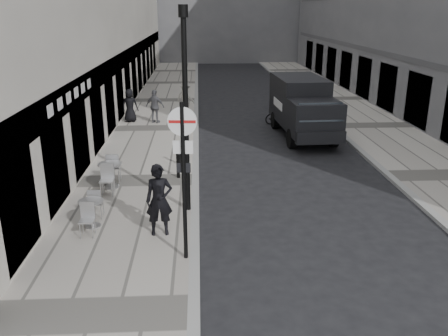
{
  "coord_description": "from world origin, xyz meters",
  "views": [
    {
      "loc": [
        0.17,
        -5.31,
        5.82
      ],
      "look_at": [
        0.87,
        7.74,
        1.4
      ],
      "focal_mm": 38.0,
      "sensor_mm": 36.0,
      "label": 1
    }
  ],
  "objects_px": {
    "sign_post": "(183,162)",
    "panel_van": "(302,104)",
    "lamppost": "(185,102)",
    "cyclist": "(280,110)",
    "walking_man": "(159,200)"
  },
  "relations": [
    {
      "from": "panel_van",
      "to": "cyclist",
      "type": "xyz_separation_m",
      "value": [
        -0.62,
        2.62,
        -0.82
      ]
    },
    {
      "from": "lamppost",
      "to": "cyclist",
      "type": "distance_m",
      "value": 12.56
    },
    {
      "from": "walking_man",
      "to": "sign_post",
      "type": "distance_m",
      "value": 2.09
    },
    {
      "from": "lamppost",
      "to": "panel_van",
      "type": "distance_m",
      "value": 10.37
    },
    {
      "from": "sign_post",
      "to": "walking_man",
      "type": "bearing_deg",
      "value": 122.48
    },
    {
      "from": "sign_post",
      "to": "lamppost",
      "type": "xyz_separation_m",
      "value": [
        -0.0,
        2.9,
        0.8
      ]
    },
    {
      "from": "panel_van",
      "to": "cyclist",
      "type": "bearing_deg",
      "value": 100.72
    },
    {
      "from": "sign_post",
      "to": "panel_van",
      "type": "bearing_deg",
      "value": 70.13
    },
    {
      "from": "panel_van",
      "to": "walking_man",
      "type": "bearing_deg",
      "value": -122.49
    },
    {
      "from": "panel_van",
      "to": "cyclist",
      "type": "height_order",
      "value": "panel_van"
    },
    {
      "from": "sign_post",
      "to": "panel_van",
      "type": "relative_size",
      "value": 0.65
    },
    {
      "from": "lamppost",
      "to": "cyclist",
      "type": "bearing_deg",
      "value": 67.94
    },
    {
      "from": "walking_man",
      "to": "cyclist",
      "type": "relative_size",
      "value": 1.07
    },
    {
      "from": "lamppost",
      "to": "cyclist",
      "type": "height_order",
      "value": "lamppost"
    },
    {
      "from": "walking_man",
      "to": "panel_van",
      "type": "bearing_deg",
      "value": 54.25
    }
  ]
}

